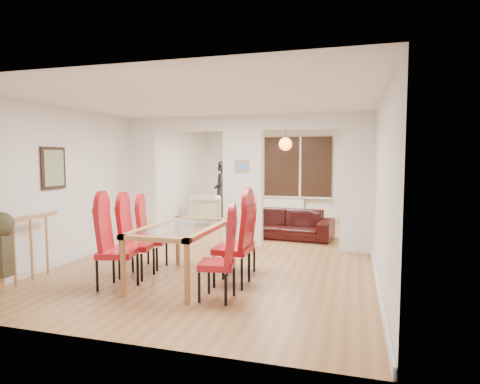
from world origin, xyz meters
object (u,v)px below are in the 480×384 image
at_px(dining_chair_ra, 217,258).
at_px(bottle, 282,212).
at_px(dining_table, 182,254).
at_px(dining_chair_lb, 136,240).
at_px(bowl, 285,217).
at_px(coffee_table, 286,223).
at_px(person, 221,191).
at_px(dining_chair_rc, 241,240).
at_px(sofa, 283,224).
at_px(armchair, 204,210).
at_px(dining_chair_lc, 152,236).
at_px(dining_chair_la, 117,246).
at_px(television, 344,215).
at_px(dining_chair_rb, 232,243).

height_order(dining_chair_ra, bottle, dining_chair_ra).
distance_m(dining_table, dining_chair_ra, 0.91).
relative_size(dining_chair_lb, bowl, 5.16).
xyz_separation_m(coffee_table, bowl, (-0.03, 0.06, 0.15)).
height_order(person, bottle, person).
height_order(dining_chair_lb, dining_chair_rc, dining_chair_lb).
distance_m(sofa, armchair, 2.56).
bearing_deg(dining_table, armchair, 107.24).
distance_m(dining_chair_lc, coffee_table, 4.62).
bearing_deg(dining_chair_la, bottle, 63.35).
distance_m(dining_table, sofa, 3.68).
bearing_deg(dining_chair_ra, dining_chair_lc, 133.54).
bearing_deg(bottle, dining_chair_ra, -88.26).
distance_m(dining_table, dining_chair_la, 0.89).
relative_size(dining_chair_ra, television, 1.17).
bearing_deg(dining_chair_ra, dining_chair_rc, 81.02).
bearing_deg(armchair, coffee_table, 74.94).
xyz_separation_m(dining_chair_la, television, (2.82, 6.21, -0.32)).
height_order(dining_chair_la, armchair, dining_chair_la).
distance_m(armchair, person, 0.88).
xyz_separation_m(dining_chair_la, coffee_table, (1.39, 5.43, -0.45)).
height_order(dining_chair_la, dining_chair_lb, dining_chair_la).
distance_m(dining_chair_rb, coffee_table, 4.88).
bearing_deg(dining_chair_rc, armchair, 106.58).
xyz_separation_m(dining_chair_la, person, (-0.51, 5.92, 0.27)).
bearing_deg(dining_chair_lc, armchair, 84.56).
height_order(dining_chair_la, person, person).
bearing_deg(bowl, dining_chair_ra, -89.38).
relative_size(dining_chair_lb, dining_chair_ra, 1.05).
bearing_deg(dining_chair_lb, television, 52.85).
distance_m(dining_chair_rb, dining_chair_rc, 0.56).
height_order(dining_chair_rb, dining_chair_rc, dining_chair_rb).
xyz_separation_m(dining_table, dining_chair_la, (-0.71, -0.51, 0.17)).
height_order(dining_chair_la, coffee_table, dining_chair_la).
relative_size(dining_table, bottle, 6.59).
bearing_deg(person, dining_chair_rc, 5.07).
xyz_separation_m(dining_chair_la, bowl, (1.37, 5.48, -0.31)).
relative_size(dining_chair_ra, dining_chair_rc, 1.01).
height_order(dining_chair_rb, coffee_table, dining_chair_rb).
relative_size(sofa, coffee_table, 2.06).
xyz_separation_m(sofa, television, (1.26, 2.13, -0.05)).
height_order(sofa, television, sofa).
bearing_deg(person, coffee_table, 58.90).
bearing_deg(dining_chair_ra, person, 98.11).
height_order(bottle, bowl, bottle).
bearing_deg(dining_chair_lc, coffee_table, 56.70).
relative_size(dining_chair_lb, bottle, 4.22).
height_order(armchair, television, armchair).
bearing_deg(coffee_table, dining_chair_lc, -108.33).
xyz_separation_m(dining_chair_ra, dining_chair_rc, (-0.02, 1.16, -0.00)).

